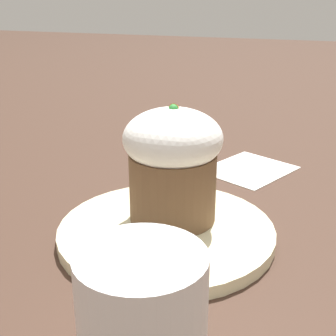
% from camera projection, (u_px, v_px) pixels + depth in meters
% --- Properties ---
extents(ground_plane, '(4.00, 4.00, 0.00)m').
position_uv_depth(ground_plane, '(166.00, 237.00, 0.47)').
color(ground_plane, '#3D281E').
extents(dessert_plate, '(0.21, 0.21, 0.01)m').
position_uv_depth(dessert_plate, '(166.00, 232.00, 0.46)').
color(dessert_plate, beige).
rests_on(dessert_plate, ground_plane).
extents(carrot_cake, '(0.10, 0.10, 0.12)m').
position_uv_depth(carrot_cake, '(168.00, 162.00, 0.46)').
color(carrot_cake, brown).
rests_on(carrot_cake, dessert_plate).
extents(spoon, '(0.13, 0.06, 0.01)m').
position_uv_depth(spoon, '(160.00, 223.00, 0.46)').
color(spoon, silver).
rests_on(spoon, dessert_plate).
extents(coffee_cup, '(0.10, 0.08, 0.10)m').
position_uv_depth(coffee_cup, '(144.00, 326.00, 0.27)').
color(coffee_cup, white).
rests_on(coffee_cup, ground_plane).
extents(paper_napkin, '(0.14, 0.13, 0.00)m').
position_uv_depth(paper_napkin, '(249.00, 169.00, 0.64)').
color(paper_napkin, white).
rests_on(paper_napkin, ground_plane).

